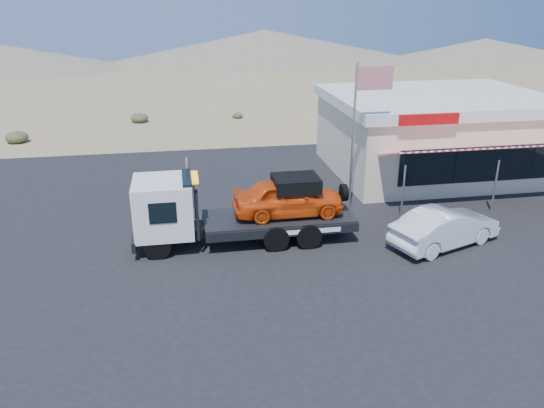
% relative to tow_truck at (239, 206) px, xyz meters
% --- Properties ---
extents(ground, '(120.00, 120.00, 0.00)m').
position_rel_tow_truck_xyz_m(ground, '(0.20, -2.26, -1.40)').
color(ground, olive).
rests_on(ground, ground).
extents(asphalt_lot, '(32.00, 24.00, 0.02)m').
position_rel_tow_truck_xyz_m(asphalt_lot, '(2.20, 0.74, -1.39)').
color(asphalt_lot, black).
rests_on(asphalt_lot, ground).
extents(tow_truck, '(7.79, 2.31, 2.60)m').
position_rel_tow_truck_xyz_m(tow_truck, '(0.00, 0.00, 0.00)').
color(tow_truck, black).
rests_on(tow_truck, asphalt_lot).
extents(white_sedan, '(4.43, 2.79, 1.38)m').
position_rel_tow_truck_xyz_m(white_sedan, '(7.18, -1.63, -0.70)').
color(white_sedan, silver).
rests_on(white_sedan, asphalt_lot).
extents(jerky_store, '(10.40, 9.97, 3.90)m').
position_rel_tow_truck_xyz_m(jerky_store, '(10.69, 6.72, 0.59)').
color(jerky_store, beige).
rests_on(jerky_store, asphalt_lot).
extents(flagpole, '(1.55, 0.10, 6.00)m').
position_rel_tow_truck_xyz_m(flagpole, '(5.13, 2.24, 2.36)').
color(flagpole, '#99999E').
rests_on(flagpole, asphalt_lot).
extents(distant_hills, '(126.00, 48.00, 4.20)m').
position_rel_tow_truck_xyz_m(distant_hills, '(-9.58, 52.88, 0.48)').
color(distant_hills, '#726B59').
rests_on(distant_hills, ground).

